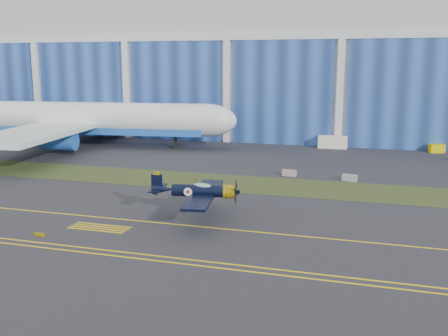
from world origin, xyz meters
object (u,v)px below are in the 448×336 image
(jetliner, at_px, (78,83))
(shipping_container, at_px, (333,142))
(tug, at_px, (437,148))
(warbird, at_px, (198,191))

(jetliner, xyz_separation_m, shipping_container, (46.87, 10.95, -10.76))
(shipping_container, distance_m, tug, 18.22)
(jetliner, xyz_separation_m, tug, (65.08, 11.38, -11.17))
(jetliner, bearing_deg, tug, 2.87)
(shipping_container, bearing_deg, tug, 0.95)
(jetliner, relative_size, shipping_container, 14.15)
(warbird, bearing_deg, jetliner, 124.86)
(warbird, xyz_separation_m, jetliner, (-37.98, 39.20, 8.88))
(jetliner, distance_m, shipping_container, 49.32)
(jetliner, bearing_deg, shipping_container, 6.10)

